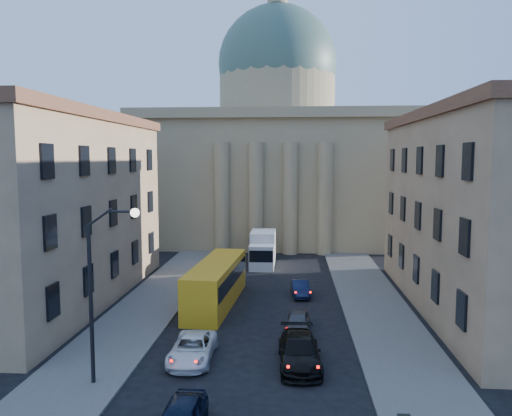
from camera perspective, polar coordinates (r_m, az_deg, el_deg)
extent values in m
cube|color=#595651|center=(36.45, -13.48, -12.17)|extent=(5.00, 60.00, 0.15)
cube|color=#595651|center=(35.39, 14.51, -12.75)|extent=(5.00, 60.00, 0.15)
cube|color=#917D59|center=(71.12, 2.38, 3.17)|extent=(34.00, 26.00, 16.00)
cube|color=#917D59|center=(71.24, 2.41, 9.93)|extent=(35.50, 27.50, 1.20)
cylinder|color=#917D59|center=(71.59, 2.42, 12.81)|extent=(16.00, 16.00, 8.00)
sphere|color=#435B4C|center=(72.19, 2.44, 15.96)|extent=(16.40, 16.40, 16.40)
cube|color=#917D59|center=(73.04, -14.38, 1.10)|extent=(13.00, 13.00, 11.00)
cone|color=#543324|center=(72.85, -14.53, 6.99)|extent=(26.02, 26.02, 4.00)
cube|color=#917D59|center=(71.74, 19.34, 0.87)|extent=(13.00, 13.00, 11.00)
cone|color=#543324|center=(71.53, 19.54, 6.87)|extent=(26.02, 26.02, 4.00)
cylinder|color=#917D59|center=(58.58, -3.91, 1.14)|extent=(1.80, 1.80, 13.00)
cylinder|color=#917D59|center=(58.16, -0.01, 1.12)|extent=(1.80, 1.80, 13.00)
cylinder|color=#917D59|center=(58.00, 3.94, 1.09)|extent=(1.80, 1.80, 13.00)
cylinder|color=#917D59|center=(58.12, 7.88, 1.06)|extent=(1.80, 1.80, 13.00)
cube|color=tan|center=(41.93, -23.16, -0.46)|extent=(11.00, 26.00, 14.00)
cube|color=#543324|center=(41.83, -23.56, 9.53)|extent=(11.60, 26.60, 0.80)
cube|color=tan|center=(40.06, 25.77, -0.83)|extent=(11.00, 26.00, 14.00)
cube|color=#543324|center=(39.96, 26.24, 9.62)|extent=(11.60, 26.60, 0.80)
cylinder|color=black|center=(26.01, -18.34, -10.60)|extent=(0.20, 0.20, 8.00)
cylinder|color=black|center=(24.94, -17.49, -1.06)|extent=(1.30, 0.12, 0.96)
cylinder|color=black|center=(24.56, -15.34, -0.40)|extent=(1.30, 0.12, 0.12)
sphere|color=white|center=(24.33, -13.67, -0.53)|extent=(0.44, 0.44, 0.44)
imported|color=white|center=(28.86, -7.28, -15.65)|extent=(2.34, 4.95, 1.37)
imported|color=black|center=(28.09, 4.98, -16.02)|extent=(2.49, 5.54, 1.58)
imported|color=#444448|center=(33.20, 4.81, -12.80)|extent=(1.70, 3.85, 1.29)
imported|color=black|center=(41.26, 5.07, -9.12)|extent=(1.64, 3.89, 1.25)
cube|color=gold|center=(38.73, -4.53, -8.57)|extent=(3.37, 11.71, 3.26)
cube|color=black|center=(38.60, -4.53, -7.81)|extent=(3.40, 11.09, 1.16)
cylinder|color=black|center=(35.36, -7.71, -11.86)|extent=(0.38, 1.07, 1.05)
cylinder|color=black|center=(34.87, -4.31, -12.08)|extent=(0.38, 1.07, 1.05)
cylinder|color=black|center=(43.20, -4.68, -8.57)|extent=(0.38, 1.07, 1.05)
cylinder|color=black|center=(42.80, -1.90, -8.69)|extent=(0.38, 1.07, 1.05)
cube|color=silver|center=(50.28, 0.66, -5.64)|extent=(2.45, 2.56, 2.54)
cube|color=black|center=(49.02, 0.58, -5.55)|extent=(2.33, 0.15, 1.16)
cube|color=silver|center=(52.97, 0.82, -4.41)|extent=(2.57, 4.46, 3.28)
cylinder|color=black|center=(50.09, -0.59, -6.61)|extent=(0.30, 0.95, 0.95)
cylinder|color=black|center=(49.98, 1.85, -6.64)|extent=(0.30, 0.95, 0.95)
cylinder|color=black|center=(54.22, -0.25, -5.65)|extent=(0.30, 0.95, 0.95)
cylinder|color=black|center=(54.12, 2.00, -5.68)|extent=(0.30, 0.95, 0.95)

